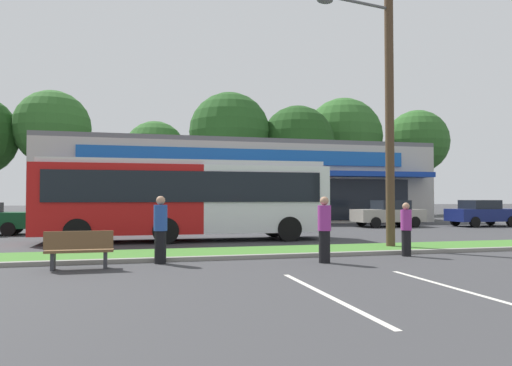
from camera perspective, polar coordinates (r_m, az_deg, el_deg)
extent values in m
cube|color=#427A2D|center=(15.98, 7.88, -7.83)|extent=(56.00, 2.20, 0.12)
cube|color=gray|center=(14.86, 9.68, -8.28)|extent=(56.00, 0.24, 0.12)
cube|color=silver|center=(8.97, 8.41, -12.98)|extent=(0.12, 4.80, 0.01)
cube|color=silver|center=(10.15, 23.07, -11.54)|extent=(0.12, 4.80, 0.01)
cube|color=#BCB7AD|center=(36.81, -2.44, -0.25)|extent=(27.37, 10.39, 5.46)
cube|color=black|center=(31.70, -0.48, -1.98)|extent=(22.99, 0.08, 2.84)
cube|color=#14389E|center=(31.10, -0.18, 1.24)|extent=(25.73, 1.40, 0.35)
cube|color=#1959AD|center=(31.77, -0.46, 3.15)|extent=(21.90, 0.16, 0.98)
cube|color=slate|center=(37.00, -2.43, 4.21)|extent=(27.37, 10.39, 0.30)
cylinder|color=#473323|center=(45.23, -22.99, -0.45)|extent=(0.44, 0.44, 5.38)
sphere|color=#2D6026|center=(45.63, -22.91, 6.01)|extent=(6.50, 6.50, 6.50)
cylinder|color=#473323|center=(46.96, -11.87, -1.50)|extent=(0.44, 0.44, 3.88)
sphere|color=#2D6026|center=(47.16, -11.83, 3.57)|extent=(5.94, 5.94, 5.94)
cylinder|color=#473323|center=(45.02, -3.15, -0.82)|extent=(0.44, 0.44, 5.00)
sphere|color=#23511E|center=(45.42, -3.14, 5.93)|extent=(7.55, 7.55, 7.55)
cylinder|color=#473323|center=(46.39, 4.95, -1.19)|extent=(0.44, 0.44, 4.44)
sphere|color=#1E4719|center=(46.69, 4.93, 4.79)|extent=(7.06, 7.06, 7.06)
cylinder|color=#473323|center=(52.60, 10.31, -0.82)|extent=(0.44, 0.44, 5.21)
sphere|color=#2D6026|center=(53.01, 10.27, 5.38)|extent=(8.32, 8.32, 8.32)
cylinder|color=#473323|center=(55.03, 18.55, -0.73)|extent=(0.44, 0.44, 5.33)
sphere|color=#2D6026|center=(55.36, 18.50, 4.67)|extent=(6.79, 6.79, 6.79)
cylinder|color=#4C3826|center=(17.52, 15.46, 11.48)|extent=(0.30, 0.30, 11.50)
cylinder|color=#59595B|center=(17.51, 11.93, 20.15)|extent=(2.57, 0.57, 0.10)
ellipsoid|color=#59595B|center=(16.76, 8.13, 20.61)|extent=(0.56, 0.32, 0.24)
cube|color=#B71414|center=(19.86, -15.75, -1.85)|extent=(6.39, 2.68, 2.70)
cube|color=silver|center=(20.44, 0.62, -1.92)|extent=(5.24, 2.66, 2.70)
cube|color=silver|center=(19.97, -8.25, 2.26)|extent=(11.11, 2.52, 0.20)
cube|color=black|center=(18.63, -7.92, -0.42)|extent=(10.60, 0.28, 1.19)
cube|color=black|center=(21.22, 7.51, -1.02)|extent=(0.10, 2.17, 1.51)
cylinder|color=black|center=(21.83, 2.09, -5.06)|extent=(1.01, 0.32, 1.00)
cylinder|color=black|center=(19.58, 3.91, -5.43)|extent=(1.01, 0.32, 1.00)
cylinder|color=black|center=(21.07, -10.91, -5.14)|extent=(1.01, 0.32, 1.00)
cylinder|color=black|center=(18.73, -10.62, -5.57)|extent=(1.01, 0.32, 1.00)
cylinder|color=black|center=(21.18, -19.55, -5.06)|extent=(1.01, 0.32, 1.00)
cylinder|color=black|center=(18.86, -20.33, -5.47)|extent=(1.01, 0.32, 1.00)
cube|color=brown|center=(12.73, -20.10, -7.53)|extent=(1.60, 0.45, 0.06)
cube|color=brown|center=(12.51, -20.18, -6.34)|extent=(1.60, 0.06, 0.44)
cube|color=#333338|center=(12.71, -17.36, -8.59)|extent=(0.08, 0.36, 0.45)
cube|color=#333338|center=(12.83, -22.85, -8.46)|extent=(0.08, 0.36, 0.45)
cube|color=navy|center=(33.02, 25.20, -3.43)|extent=(4.20, 1.89, 0.76)
cube|color=black|center=(32.87, 24.90, -2.31)|extent=(1.89, 1.67, 0.54)
cylinder|color=black|center=(34.56, 25.92, -3.97)|extent=(0.64, 0.22, 0.64)
cylinder|color=black|center=(33.21, 27.93, -4.04)|extent=(0.64, 0.22, 0.64)
cylinder|color=black|center=(32.94, 22.46, -4.13)|extent=(0.64, 0.22, 0.64)
cylinder|color=black|center=(31.52, 24.43, -4.22)|extent=(0.64, 0.22, 0.64)
cube|color=#9E998C|center=(30.40, 15.28, -3.71)|extent=(4.18, 1.85, 0.74)
cube|color=black|center=(30.49, 15.62, -2.50)|extent=(1.88, 1.63, 0.55)
cylinder|color=black|center=(29.02, 13.92, -4.55)|extent=(0.64, 0.22, 0.64)
cylinder|color=black|center=(30.58, 12.36, -4.42)|extent=(0.64, 0.22, 0.64)
cylinder|color=black|center=(30.33, 18.24, -4.39)|extent=(0.64, 0.22, 0.64)
cylinder|color=black|center=(31.82, 16.54, -4.28)|extent=(0.64, 0.22, 0.64)
cylinder|color=black|center=(26.58, -26.43, -4.68)|extent=(0.64, 0.22, 0.64)
cylinder|color=black|center=(24.95, -27.23, -4.86)|extent=(0.64, 0.22, 0.64)
cylinder|color=black|center=(15.30, 17.33, -6.80)|extent=(0.28, 0.28, 0.78)
cylinder|color=#99338C|center=(15.26, 17.30, -4.19)|extent=(0.32, 0.32, 0.62)
sphere|color=tan|center=(15.24, 17.29, -2.63)|extent=(0.21, 0.21, 0.21)
cylinder|color=black|center=(13.24, -11.23, -7.44)|extent=(0.31, 0.31, 0.87)
cylinder|color=#264C99|center=(13.18, -11.21, -4.06)|extent=(0.36, 0.36, 0.69)
sphere|color=tan|center=(13.17, -11.19, -2.03)|extent=(0.24, 0.24, 0.24)
cylinder|color=black|center=(13.26, 8.09, -7.46)|extent=(0.31, 0.31, 0.87)
cylinder|color=#99338C|center=(13.21, 8.07, -4.11)|extent=(0.36, 0.36, 0.68)
sphere|color=tan|center=(13.20, 8.06, -2.11)|extent=(0.24, 0.24, 0.24)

